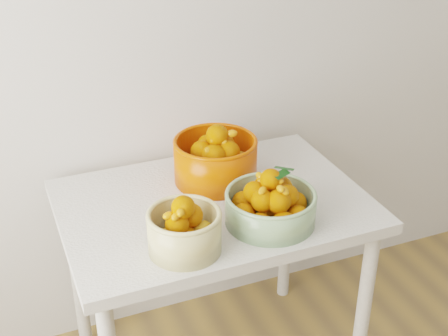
{
  "coord_description": "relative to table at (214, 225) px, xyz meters",
  "views": [
    {
      "loc": [
        -0.95,
        -0.04,
        1.83
      ],
      "look_at": [
        -0.32,
        1.51,
        0.92
      ],
      "focal_mm": 50.0,
      "sensor_mm": 36.0,
      "label": 1
    }
  ],
  "objects": [
    {
      "name": "table",
      "position": [
        0.0,
        0.0,
        0.0
      ],
      "size": [
        1.0,
        0.7,
        0.75
      ],
      "color": "silver",
      "rests_on": "ground"
    },
    {
      "name": "bowl_cream",
      "position": [
        -0.18,
        -0.22,
        0.17
      ],
      "size": [
        0.24,
        0.24,
        0.19
      ],
      "rotation": [
        0.0,
        0.0,
        0.11
      ],
      "color": "#D2C181",
      "rests_on": "table"
    },
    {
      "name": "bowl_green",
      "position": [
        0.12,
        -0.18,
        0.16
      ],
      "size": [
        0.36,
        0.36,
        0.18
      ],
      "rotation": [
        0.0,
        0.0,
        0.33
      ],
      "color": "#90B484",
      "rests_on": "table"
    },
    {
      "name": "bowl_orange",
      "position": [
        0.06,
        0.13,
        0.18
      ],
      "size": [
        0.35,
        0.35,
        0.21
      ],
      "rotation": [
        0.0,
        0.0,
        0.24
      ],
      "color": "#D73F05",
      "rests_on": "table"
    }
  ]
}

